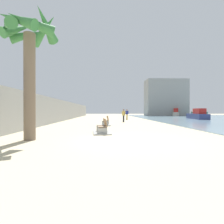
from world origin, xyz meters
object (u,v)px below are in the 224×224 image
object	(u,v)px
palm_tree	(28,44)
boat_far_right	(198,115)
person_walking	(127,114)
boat_outer	(176,113)
bench_far	(106,123)
boat_nearest	(199,113)
person_standing	(124,114)
bench_near	(102,130)

from	to	relation	value
palm_tree	boat_far_right	bearing A→B (deg)	48.21
person_walking	boat_outer	xyz separation A→B (m)	(17.05, 22.17, -0.18)
bench_far	boat_nearest	xyz separation A→B (m)	(26.48, 32.48, 0.60)
bench_far	boat_nearest	distance (m)	41.91
bench_far	person_standing	world-z (taller)	person_standing
person_standing	boat_outer	size ratio (longest dim) A/B	0.31
bench_near	boat_outer	world-z (taller)	boat_outer
bench_near	boat_far_right	distance (m)	25.93
bench_near	bench_far	bearing A→B (deg)	87.57
bench_far	person_standing	size ratio (longest dim) A/B	1.28
boat_far_right	person_standing	bearing A→B (deg)	-151.59
person_standing	person_walking	bearing A→B (deg)	79.27
person_walking	boat_outer	distance (m)	27.97
boat_far_right	boat_nearest	bearing A→B (deg)	62.01
person_standing	boat_far_right	distance (m)	15.79
person_standing	boat_nearest	distance (m)	35.95
person_walking	person_standing	distance (m)	6.51
bench_near	person_standing	bearing A→B (deg)	77.82
bench_near	person_walking	xyz separation A→B (m)	(3.90, 18.82, 0.78)
bench_far	person_standing	distance (m)	6.31
palm_tree	person_walking	xyz separation A→B (m)	(7.56, 21.53, -3.84)
boat_nearest	boat_outer	size ratio (longest dim) A/B	1.16
bench_far	boat_nearest	world-z (taller)	boat_nearest
person_walking	boat_far_right	xyz separation A→B (m)	(12.67, 1.12, -0.30)
bench_far	boat_far_right	distance (m)	21.03
person_walking	boat_far_right	size ratio (longest dim) A/B	0.25
palm_tree	boat_outer	bearing A→B (deg)	60.61
palm_tree	bench_far	distance (m)	11.15
bench_near	boat_nearest	size ratio (longest dim) A/B	0.34
bench_near	boat_outer	bearing A→B (deg)	62.94
boat_nearest	boat_far_right	xyz separation A→B (m)	(-10.20, -19.19, -0.12)
palm_tree	bench_near	size ratio (longest dim) A/B	3.04
bench_near	boat_outer	distance (m)	46.04
bench_near	boat_nearest	bearing A→B (deg)	55.63
boat_far_right	person_walking	bearing A→B (deg)	-174.97
person_standing	boat_far_right	xyz separation A→B (m)	(13.88, 7.51, -0.28)
boat_far_right	boat_outer	distance (m)	21.50
person_standing	boat_far_right	world-z (taller)	boat_far_right
person_standing	boat_outer	distance (m)	33.90
bench_far	boat_outer	size ratio (longest dim) A/B	0.39
person_standing	boat_nearest	bearing A→B (deg)	47.95
palm_tree	boat_outer	xyz separation A→B (m)	(24.61, 43.70, -4.02)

